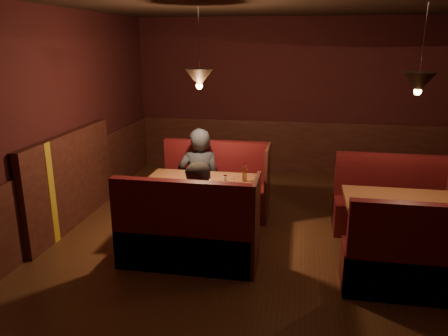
% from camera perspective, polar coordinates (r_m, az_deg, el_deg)
% --- Properties ---
extents(room, '(6.02, 7.02, 2.92)m').
position_cam_1_polar(room, '(5.07, 5.04, -0.09)').
color(room, '#4B301C').
rests_on(room, ground).
extents(main_table, '(1.43, 0.87, 1.00)m').
position_cam_1_polar(main_table, '(5.61, -2.87, -3.38)').
color(main_table, brown).
rests_on(main_table, ground).
extents(main_bench_far, '(1.57, 0.56, 1.07)m').
position_cam_1_polar(main_bench_far, '(6.43, -1.08, -3.09)').
color(main_bench_far, '#490B13').
rests_on(main_bench_far, ground).
extents(main_bench_near, '(1.57, 0.56, 1.07)m').
position_cam_1_polar(main_bench_near, '(4.97, -4.77, -9.21)').
color(main_bench_near, '#490B13').
rests_on(main_bench_near, ground).
extents(second_table, '(1.31, 0.84, 0.74)m').
position_cam_1_polar(second_table, '(5.44, 22.27, -5.73)').
color(second_table, brown).
rests_on(second_table, ground).
extents(second_bench_far, '(1.45, 0.54, 1.04)m').
position_cam_1_polar(second_bench_far, '(6.24, 20.92, -4.94)').
color(second_bench_far, '#490B13').
rests_on(second_bench_far, ground).
extents(second_bench_near, '(1.45, 0.54, 1.04)m').
position_cam_1_polar(second_bench_near, '(4.84, 24.18, -11.58)').
color(second_bench_near, '#490B13').
rests_on(second_bench_near, ground).
extents(diner_a, '(0.69, 0.54, 1.67)m').
position_cam_1_polar(diner_a, '(6.17, -3.27, 0.83)').
color(diner_a, '#23252A').
rests_on(diner_a, ground).
extents(diner_b, '(0.84, 0.72, 1.51)m').
position_cam_1_polar(diner_b, '(5.01, -2.92, -3.84)').
color(diner_b, '#3C342E').
rests_on(diner_b, ground).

